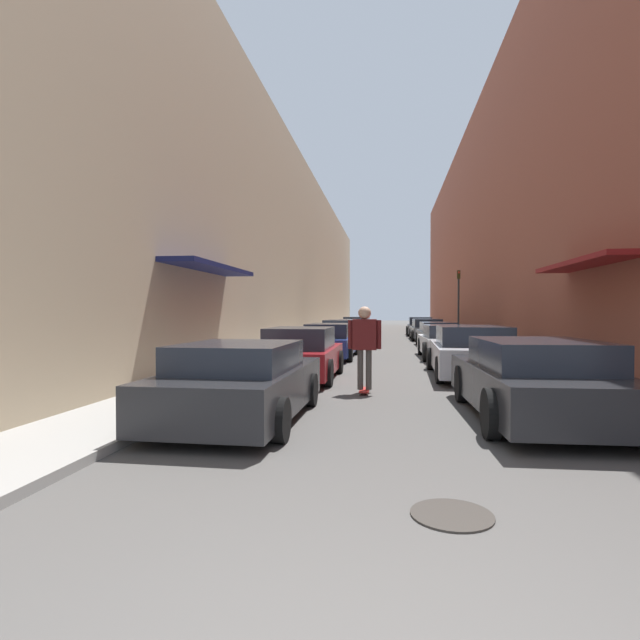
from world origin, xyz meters
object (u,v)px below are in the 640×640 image
Objects in this scene: manhole_cover at (452,515)px; parked_car_right_5 at (420,327)px; parked_car_left_5 at (357,327)px; parked_car_right_3 at (438,335)px; parked_car_right_4 at (427,330)px; parked_car_left_4 at (352,330)px; parked_car_left_1 at (301,354)px; parked_car_left_3 at (344,334)px; traffic_light at (459,298)px; parked_car_right_2 at (449,342)px; parked_car_left_0 at (241,383)px; parked_car_left_2 at (330,341)px; skateboarder at (365,340)px; parked_car_right_1 at (471,352)px; parked_car_right_0 at (535,380)px.

parked_car_right_5 is at bearing 87.08° from manhole_cover.
parked_car_right_3 is (4.59, -9.70, -0.06)m from parked_car_left_5.
parked_car_right_4 reaches higher than manhole_cover.
parked_car_left_4 is at bearing -122.12° from parked_car_right_5.
parked_car_left_1 is 11.61m from parked_car_left_3.
parked_car_left_1 is at bearing -90.11° from parked_car_left_3.
traffic_light is (1.39, -3.53, 1.82)m from parked_car_right_4.
parked_car_left_3 is 1.07× the size of parked_car_right_2.
parked_car_right_4 is at bearing 86.32° from manhole_cover.
parked_car_left_3 is 4.61m from parked_car_right_3.
parked_car_right_3 is at bearing -119.02° from traffic_light.
parked_car_left_3 is at bearing 89.62° from parked_car_left_0.
parked_car_left_2 is 8.03m from skateboarder.
skateboarder is (1.69, -13.57, 0.50)m from parked_car_left_3.
parked_car_left_5 is 21.45m from parked_car_right_1.
parked_car_left_5 is at bearing 94.13° from skateboarder.
parked_car_left_0 is 17.88m from parked_car_right_3.
parked_car_left_3 is 11.41m from parked_car_right_1.
parked_car_left_5 is 5.91m from parked_car_right_4.
parked_car_right_5 is at bearing 98.97° from traffic_light.
parked_car_right_1 reaches higher than parked_car_left_2.
parked_car_left_0 is 20.55m from traffic_light.
parked_car_right_0 is at bearing -89.83° from parked_car_right_4.
parked_car_left_5 is at bearing 105.58° from parked_car_right_2.
manhole_cover is (-1.80, -20.60, -0.58)m from parked_car_right_3.
parked_car_left_3 is (0.02, 11.61, 0.01)m from parked_car_left_1.
parked_car_left_2 is 1.09× the size of parked_car_left_5.
parked_car_right_2 reaches higher than manhole_cover.
parked_car_left_1 reaches higher than parked_car_right_4.
parked_car_right_2 is at bearing 68.07° from parked_car_left_0.
parked_car_right_5 is at bearing 90.81° from parked_car_right_3.
parked_car_left_0 is 7.47m from parked_car_right_1.
parked_car_left_4 is at bearing -163.93° from parked_car_right_4.
parked_car_right_4 is (4.49, -3.85, -0.03)m from parked_car_left_5.
parked_car_left_3 reaches higher than parked_car_right_3.
parked_car_right_4 is at bearing 111.51° from traffic_light.
parked_car_right_0 is at bearing -38.60° from skateboarder.
parked_car_left_1 is at bearing -166.37° from parked_car_right_1.
parked_car_left_0 is 0.95× the size of parked_car_right_5.
parked_car_left_2 is (0.05, 5.87, -0.01)m from parked_car_left_1.
parked_car_left_0 is at bearing -90.38° from parked_car_left_3.
parked_car_left_0 is at bearing -90.35° from parked_car_left_4.
skateboarder is (-2.68, -8.19, 0.52)m from parked_car_right_2.
manhole_cover is (-1.77, -4.03, -0.63)m from parked_car_right_0.
parked_car_left_4 is at bearing 96.17° from manhole_cover.
parked_car_right_4 reaches higher than parked_car_left_4.
parked_car_left_3 is 7.96m from parked_car_right_4.
skateboarder reaches higher than parked_car_left_2.
parked_car_left_5 is (-0.04, 10.44, 0.01)m from parked_car_left_3.
parked_car_left_1 reaches higher than parked_car_right_3.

